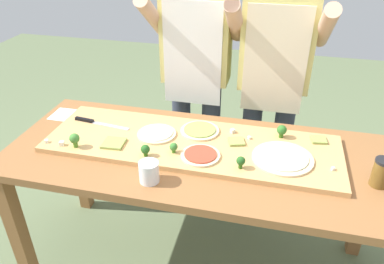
% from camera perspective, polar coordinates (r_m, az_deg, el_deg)
% --- Properties ---
extents(prep_table, '(1.89, 0.77, 0.80)m').
position_cam_1_polar(prep_table, '(1.85, 1.34, -5.81)').
color(prep_table, brown).
rests_on(prep_table, ground).
extents(cutting_board, '(1.44, 0.46, 0.03)m').
position_cam_1_polar(cutting_board, '(1.84, -0.09, -1.84)').
color(cutting_board, tan).
rests_on(cutting_board, prep_table).
extents(chefs_knife, '(0.32, 0.06, 0.02)m').
position_cam_1_polar(chefs_knife, '(2.06, -14.77, 1.49)').
color(chefs_knife, '#B7BABF').
rests_on(chefs_knife, cutting_board).
extents(pizza_whole_white_garlic, '(0.20, 0.20, 0.02)m').
position_cam_1_polar(pizza_whole_white_garlic, '(1.89, -5.43, -0.24)').
color(pizza_whole_white_garlic, beige).
rests_on(pizza_whole_white_garlic, cutting_board).
extents(pizza_whole_tomato_red, '(0.18, 0.18, 0.02)m').
position_cam_1_polar(pizza_whole_tomato_red, '(1.72, 1.30, -3.55)').
color(pizza_whole_tomato_red, beige).
rests_on(pizza_whole_tomato_red, cutting_board).
extents(pizza_whole_cheese_artichoke, '(0.28, 0.28, 0.02)m').
position_cam_1_polar(pizza_whole_cheese_artichoke, '(1.75, 13.72, -3.80)').
color(pizza_whole_cheese_artichoke, beige).
rests_on(pizza_whole_cheese_artichoke, cutting_board).
extents(pizza_whole_pesto_green, '(0.20, 0.20, 0.02)m').
position_cam_1_polar(pizza_whole_pesto_green, '(1.91, 1.20, 0.26)').
color(pizza_whole_pesto_green, beige).
rests_on(pizza_whole_pesto_green, cutting_board).
extents(pizza_slice_near_right, '(0.09, 0.09, 0.01)m').
position_cam_1_polar(pizza_slice_near_right, '(1.83, 6.82, -1.46)').
color(pizza_slice_near_right, '#899E4C').
rests_on(pizza_slice_near_right, cutting_board).
extents(pizza_slice_far_left, '(0.11, 0.11, 0.01)m').
position_cam_1_polar(pizza_slice_far_left, '(1.85, -11.90, -1.69)').
color(pizza_slice_far_left, '#899E4C').
rests_on(pizza_slice_far_left, cutting_board).
extents(pizza_slice_near_left, '(0.08, 0.08, 0.01)m').
position_cam_1_polar(pizza_slice_near_left, '(1.94, 18.83, -1.13)').
color(pizza_slice_near_left, '#899E4C').
rests_on(pizza_slice_near_left, cutting_board).
extents(broccoli_floret_back_left, '(0.04, 0.04, 0.06)m').
position_cam_1_polar(broccoli_floret_back_left, '(1.72, -7.17, -2.70)').
color(broccoli_floret_back_left, '#2C5915').
rests_on(broccoli_floret_back_left, cutting_board).
extents(broccoli_floret_back_mid, '(0.04, 0.04, 0.05)m').
position_cam_1_polar(broccoli_floret_back_mid, '(1.74, -2.84, -2.33)').
color(broccoli_floret_back_mid, '#3F7220').
rests_on(broccoli_floret_back_mid, cutting_board).
extents(broccoli_floret_center_right, '(0.05, 0.05, 0.07)m').
position_cam_1_polar(broccoli_floret_center_right, '(1.90, 13.58, 0.25)').
color(broccoli_floret_center_right, '#366618').
rests_on(broccoli_floret_center_right, cutting_board).
extents(broccoli_floret_front_mid, '(0.04, 0.04, 0.06)m').
position_cam_1_polar(broccoli_floret_front_mid, '(1.64, 7.48, -4.48)').
color(broccoli_floret_front_mid, '#2C5915').
rests_on(broccoli_floret_front_mid, cutting_board).
extents(broccoli_floret_front_right, '(0.05, 0.05, 0.07)m').
position_cam_1_polar(broccoli_floret_front_right, '(1.85, -17.55, -1.03)').
color(broccoli_floret_front_right, '#487A23').
rests_on(broccoli_floret_front_right, cutting_board).
extents(cheese_crumble_a, '(0.02, 0.02, 0.02)m').
position_cam_1_polar(cheese_crumble_a, '(1.95, -21.39, -1.30)').
color(cheese_crumble_a, white).
rests_on(cheese_crumble_a, cutting_board).
extents(cheese_crumble_b, '(0.03, 0.03, 0.02)m').
position_cam_1_polar(cheese_crumble_b, '(1.91, 6.24, 0.16)').
color(cheese_crumble_b, silver).
rests_on(cheese_crumble_b, cutting_board).
extents(cheese_crumble_c, '(0.02, 0.02, 0.01)m').
position_cam_1_polar(cheese_crumble_c, '(1.87, 8.74, -0.86)').
color(cheese_crumble_c, white).
rests_on(cheese_crumble_c, cutting_board).
extents(cheese_crumble_d, '(0.02, 0.02, 0.01)m').
position_cam_1_polar(cheese_crumble_d, '(1.75, 20.79, -5.28)').
color(cheese_crumble_d, white).
rests_on(cheese_crumble_d, cutting_board).
extents(cheese_crumble_e, '(0.03, 0.03, 0.02)m').
position_cam_1_polar(cheese_crumble_e, '(1.90, -19.32, -1.66)').
color(cheese_crumble_e, white).
rests_on(cheese_crumble_e, cutting_board).
extents(flour_cup, '(0.09, 0.09, 0.09)m').
position_cam_1_polar(flour_cup, '(1.61, -6.59, -6.26)').
color(flour_cup, white).
rests_on(flour_cup, prep_table).
extents(sauce_jar, '(0.07, 0.07, 0.13)m').
position_cam_1_polar(sauce_jar, '(1.75, 26.99, -5.57)').
color(sauce_jar, brown).
rests_on(sauce_jar, prep_table).
extents(recipe_note, '(0.11, 0.15, 0.00)m').
position_cam_1_polar(recipe_note, '(2.26, -19.25, 2.56)').
color(recipe_note, white).
rests_on(recipe_note, prep_table).
extents(cook_left, '(0.54, 0.39, 1.67)m').
position_cam_1_polar(cook_left, '(2.29, 0.63, 10.25)').
color(cook_left, '#333847').
rests_on(cook_left, ground).
extents(cook_right, '(0.54, 0.39, 1.67)m').
position_cam_1_polar(cook_right, '(2.24, 12.44, 9.04)').
color(cook_right, '#333847').
rests_on(cook_right, ground).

